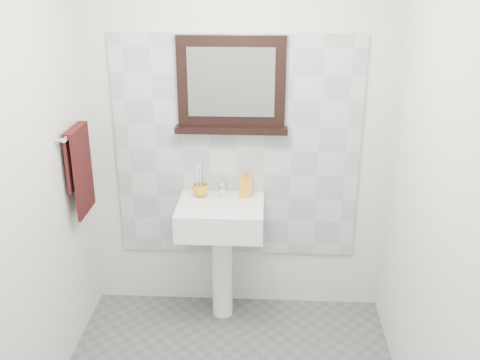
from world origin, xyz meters
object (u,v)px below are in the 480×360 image
object	(u,v)px
toothbrush_cup	(201,190)
framed_mirror	(231,87)
hand_towel	(79,164)
soap_dispenser	(246,183)
pedestal_sink	(221,229)

from	to	relation	value
toothbrush_cup	framed_mirror	world-z (taller)	framed_mirror
toothbrush_cup	hand_towel	distance (m)	0.79
hand_towel	soap_dispenser	bearing A→B (deg)	14.05
framed_mirror	hand_towel	world-z (taller)	framed_mirror
toothbrush_cup	framed_mirror	bearing A→B (deg)	19.51
pedestal_sink	hand_towel	distance (m)	0.98
toothbrush_cup	hand_towel	world-z (taller)	hand_towel
soap_dispenser	hand_towel	bearing A→B (deg)	-164.15
framed_mirror	hand_towel	distance (m)	1.05
toothbrush_cup	framed_mirror	distance (m)	0.70
pedestal_sink	toothbrush_cup	size ratio (longest dim) A/B	9.25
pedestal_sink	hand_towel	bearing A→B (deg)	-172.33
hand_towel	framed_mirror	bearing A→B (deg)	18.30
soap_dispenser	pedestal_sink	bearing A→B (deg)	-136.78
soap_dispenser	framed_mirror	size ratio (longest dim) A/B	0.26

